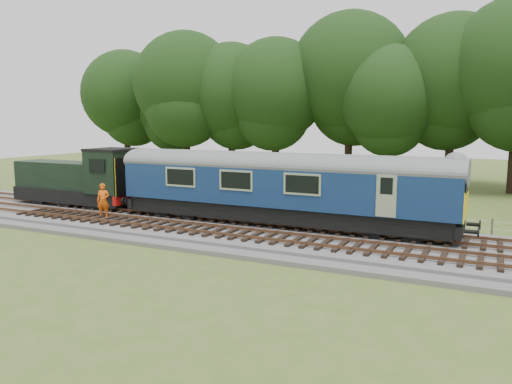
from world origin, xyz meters
The scene contains 9 objects.
ground centered at (0.00, 0.00, 0.00)m, with size 120.00×120.00×0.00m, color #445E22.
ballast centered at (0.00, 0.00, 0.17)m, with size 70.00×7.00×0.35m, color #4C4C4F.
track_north centered at (0.00, 1.40, 0.42)m, with size 67.20×2.40×0.21m.
track_south centered at (0.00, -1.60, 0.42)m, with size 67.20×2.40×0.21m.
fence centered at (0.00, 4.50, 0.00)m, with size 64.00×0.12×1.00m, color #6B6054, non-canonical shape.
tree_line centered at (0.00, 22.00, 0.00)m, with size 70.00×8.00×18.00m, color black, non-canonical shape.
dmu_railcar centered at (-2.12, 1.40, 2.61)m, with size 18.05×2.86×3.88m.
shunter_loco centered at (-16.05, 1.40, 1.97)m, with size 8.92×2.60×3.38m.
worker centered at (-11.82, -1.14, 1.32)m, with size 0.70×0.46×1.93m, color #F0570C.
Camera 1 is at (8.03, -22.29, 5.81)m, focal length 35.00 mm.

